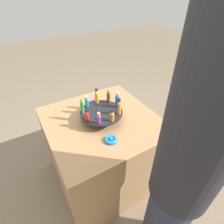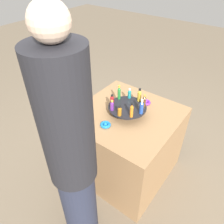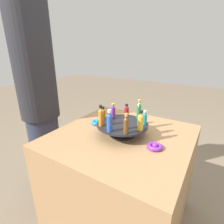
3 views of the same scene
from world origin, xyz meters
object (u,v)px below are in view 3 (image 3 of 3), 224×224
bottle_gold (141,121)px  bottle_blue (110,122)px  ribbon_bow_purple (155,146)px  ribbon_bow_blue (97,122)px  bottle_red (127,110)px  person_figure (39,98)px  bottle_brown (126,124)px  bottle_teal (145,118)px  bottle_amber (103,114)px  display_stand (122,127)px  bottle_purple (113,110)px  bottle_green (139,110)px  bottle_orange (101,116)px

bottle_gold → bottle_blue: bearing=-143.3°
ribbon_bow_purple → ribbon_bow_blue: size_ratio=1.00×
bottle_red → ribbon_bow_blue: bottle_red is taller
bottle_red → person_figure: size_ratio=0.05×
bottle_brown → ribbon_bow_purple: bearing=21.3°
bottle_gold → ribbon_bow_blue: 0.41m
bottle_teal → ribbon_bow_blue: 0.39m
bottle_blue → bottle_amber: bearing=136.7°
display_stand → bottle_purple: bearing=146.7°
bottle_purple → ribbon_bow_purple: 0.40m
bottle_gold → ribbon_bow_blue: size_ratio=1.41×
bottle_blue → person_figure: 0.73m
display_stand → bottle_green: bearing=66.7°
bottle_amber → bottle_orange: bearing=-63.3°
bottle_gold → bottle_orange: 0.25m
bottle_orange → ribbon_bow_purple: 0.37m
bottle_amber → bottle_green: bearing=36.7°
bottle_teal → ribbon_bow_blue: bottle_teal is taller
bottle_teal → person_figure: 0.87m
bottle_brown → bottle_red: size_ratio=1.38×
display_stand → bottle_teal: 0.16m
bottle_green → bottle_teal: bearing=-43.3°
bottle_red → bottle_amber: size_ratio=0.94×
bottle_orange → ribbon_bow_blue: bearing=133.1°
bottle_teal → bottle_red: bottle_teal is taller
display_stand → ribbon_bow_blue: (-0.24, 0.05, -0.04)m
ribbon_bow_blue → bottle_teal: bearing=1.8°
person_figure → bottle_purple: bearing=8.1°
bottle_blue → ribbon_bow_purple: 0.30m
bottle_blue → ribbon_bow_blue: bottle_blue is taller
bottle_gold → bottle_purple: 0.28m
bottle_teal → bottle_amber: (-0.27, -0.08, 0.00)m
bottle_amber → bottle_purple: bearing=76.7°
bottle_brown → bottle_teal: 0.18m
bottle_red → ribbon_bow_purple: (0.28, -0.19, -0.11)m
bottle_teal → bottle_orange: bottle_orange is taller
bottle_teal → ribbon_bow_purple: (0.12, -0.12, -0.11)m
bottle_orange → ribbon_bow_blue: 0.25m
bottle_amber → person_figure: bearing=-174.5°
bottle_gold → bottle_green: bottle_green is taller
bottle_blue → bottle_red: bottle_blue is taller
bottle_blue → bottle_red: bearing=96.7°
bottle_blue → bottle_gold: (0.15, 0.11, -0.00)m
display_stand → bottle_orange: bearing=-133.3°
display_stand → bottle_amber: (-0.14, -0.02, 0.07)m
bottle_brown → bottle_purple: size_ratio=1.27×
bottle_red → bottle_gold: bearing=-43.3°
ribbon_bow_purple → bottle_gold: bearing=169.5°
bottle_teal → bottle_green: (-0.07, 0.07, 0.02)m
bottle_amber → ribbon_bow_blue: bottle_amber is taller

